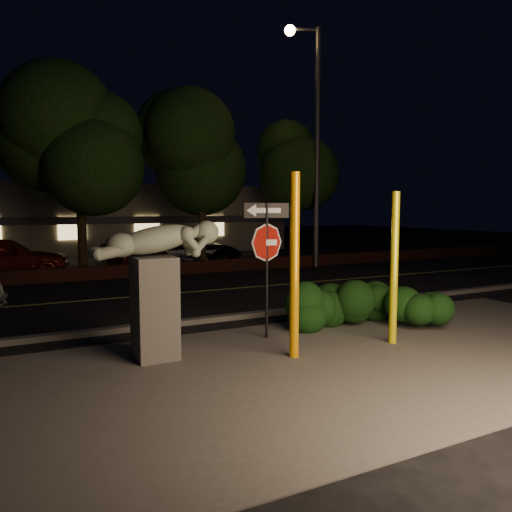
{
  "coord_description": "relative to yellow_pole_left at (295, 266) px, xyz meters",
  "views": [
    {
      "loc": [
        -5.58,
        -7.71,
        2.64
      ],
      "look_at": [
        -0.54,
        1.9,
        1.6
      ],
      "focal_mm": 35.0,
      "sensor_mm": 36.0,
      "label": 1
    }
  ],
  "objects": [
    {
      "name": "hedge_center",
      "position": [
        1.78,
        1.62,
        -1.1
      ],
      "size": [
        2.25,
        1.6,
        1.07
      ],
      "primitive_type": "ellipsoid",
      "rotation": [
        0.0,
        0.0,
        0.35
      ],
      "color": "black",
      "rests_on": "ground"
    },
    {
      "name": "tree_far_c",
      "position": [
        3.49,
        13.2,
        4.03
      ],
      "size": [
        4.8,
        4.8,
        7.84
      ],
      "color": "black",
      "rests_on": "ground"
    },
    {
      "name": "yellow_pole_left",
      "position": [
        0.0,
        0.0,
        0.0
      ],
      "size": [
        0.16,
        0.16,
        3.26
      ],
      "primitive_type": "cylinder",
      "color": "#FFA305",
      "rests_on": "ground"
    },
    {
      "name": "parked_car_dark",
      "position": [
        3.05,
        14.39,
        -0.88
      ],
      "size": [
        5.76,
        3.46,
        1.5
      ],
      "primitive_type": "imported",
      "rotation": [
        0.0,
        0.0,
        1.38
      ],
      "color": "black",
      "rests_on": "ground"
    },
    {
      "name": "parked_car_red",
      "position": [
        -4.38,
        13.81,
        -0.83
      ],
      "size": [
        4.8,
        2.22,
        1.59
      ],
      "primitive_type": "imported",
      "rotation": [
        0.0,
        0.0,
        1.5
      ],
      "color": "maroon",
      "rests_on": "ground"
    },
    {
      "name": "patio",
      "position": [
        0.99,
        -0.6,
        -1.62
      ],
      "size": [
        14.0,
        6.0,
        0.02
      ],
      "primitive_type": "cube",
      "color": "#4C4944",
      "rests_on": "ground"
    },
    {
      "name": "brick_wall",
      "position": [
        0.99,
        11.7,
        -1.38
      ],
      "size": [
        40.0,
        0.35,
        0.5
      ],
      "primitive_type": "cube",
      "color": "#481F17",
      "rests_on": "ground"
    },
    {
      "name": "signpost",
      "position": [
        0.2,
        1.37,
        0.32
      ],
      "size": [
        0.92,
        0.2,
        2.74
      ],
      "rotation": [
        0.0,
        0.0,
        -0.18
      ],
      "color": "black",
      "rests_on": "ground"
    },
    {
      "name": "curb",
      "position": [
        0.99,
        3.3,
        -1.57
      ],
      "size": [
        80.0,
        0.25,
        0.12
      ],
      "primitive_type": "cube",
      "color": "#4C4944",
      "rests_on": "ground"
    },
    {
      "name": "hedge_right",
      "position": [
        2.7,
        1.67,
        -1.04
      ],
      "size": [
        2.0,
        1.43,
        1.18
      ],
      "primitive_type": "ellipsoid",
      "rotation": [
        0.0,
        0.0,
        0.28
      ],
      "color": "black",
      "rests_on": "ground"
    },
    {
      "name": "sculpture",
      "position": [
        -2.15,
        1.06,
        -0.14
      ],
      "size": [
        2.25,
        0.71,
        2.42
      ],
      "rotation": [
        0.0,
        0.0,
        -0.0
      ],
      "color": "#4C4944",
      "rests_on": "ground"
    },
    {
      "name": "ground",
      "position": [
        0.99,
        10.4,
        -1.63
      ],
      "size": [
        90.0,
        90.0,
        0.0
      ],
      "primitive_type": "plane",
      "color": "black",
      "rests_on": "ground"
    },
    {
      "name": "parked_car_darkred",
      "position": [
        1.45,
        14.03,
        -1.02
      ],
      "size": [
        4.57,
        3.26,
        1.23
      ],
      "primitive_type": "imported",
      "rotation": [
        0.0,
        0.0,
        1.98
      ],
      "color": "#3F110E",
      "rests_on": "ground"
    },
    {
      "name": "hedge_far_right",
      "position": [
        3.64,
        0.5,
        -1.13
      ],
      "size": [
        1.48,
        0.95,
        1.01
      ],
      "primitive_type": "ellipsoid",
      "rotation": [
        0.0,
        0.0,
        -0.03
      ],
      "color": "black",
      "rests_on": "ground"
    },
    {
      "name": "streetlight",
      "position": [
        8.03,
        11.41,
        4.64
      ],
      "size": [
        1.49,
        0.83,
        10.54
      ],
      "rotation": [
        0.0,
        0.0,
        -0.4
      ],
      "color": "#47474C",
      "rests_on": "ground"
    },
    {
      "name": "parking_lot",
      "position": [
        0.99,
        17.4,
        -1.63
      ],
      "size": [
        40.0,
        12.0,
        0.01
      ],
      "primitive_type": "cube",
      "color": "black",
      "rests_on": "ground"
    },
    {
      "name": "tree_far_d",
      "position": [
        8.49,
        13.7,
        3.79
      ],
      "size": [
        4.4,
        4.4,
        7.42
      ],
      "color": "black",
      "rests_on": "ground"
    },
    {
      "name": "road",
      "position": [
        0.99,
        7.4,
        -1.63
      ],
      "size": [
        80.0,
        8.0,
        0.01
      ],
      "primitive_type": "cube",
      "color": "black",
      "rests_on": "ground"
    },
    {
      "name": "tree_far_b",
      "position": [
        -1.51,
        13.6,
        4.42
      ],
      "size": [
        5.2,
        5.2,
        8.41
      ],
      "color": "black",
      "rests_on": "ground"
    },
    {
      "name": "building",
      "position": [
        0.99,
        25.38,
        0.37
      ],
      "size": [
        22.0,
        10.2,
        4.0
      ],
      "color": "gray",
      "rests_on": "ground"
    },
    {
      "name": "yellow_pole_right",
      "position": [
        2.2,
        -0.11,
        -0.15
      ],
      "size": [
        0.15,
        0.15,
        2.96
      ],
      "primitive_type": "cylinder",
      "color": "yellow",
      "rests_on": "ground"
    },
    {
      "name": "lane_marking",
      "position": [
        0.99,
        7.4,
        -1.61
      ],
      "size": [
        80.0,
        0.12,
        0.0
      ],
      "primitive_type": "cube",
      "color": "#AFAD46",
      "rests_on": "road"
    }
  ]
}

